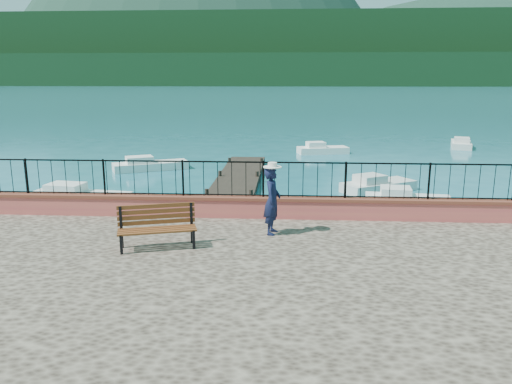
# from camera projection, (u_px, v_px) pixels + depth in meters

# --- Properties ---
(ground) EXTENTS (2000.00, 2000.00, 0.00)m
(ground) POSITION_uv_depth(u_px,v_px,m) (269.00, 321.00, 10.36)
(ground) COLOR #19596B
(ground) RESTS_ON ground
(parapet) EXTENTS (28.00, 0.46, 0.58)m
(parapet) POSITION_uv_depth(u_px,v_px,m) (274.00, 207.00, 13.63)
(parapet) COLOR #C85A48
(parapet) RESTS_ON promenade
(railing) EXTENTS (27.00, 0.05, 0.95)m
(railing) POSITION_uv_depth(u_px,v_px,m) (274.00, 180.00, 13.45)
(railing) COLOR black
(railing) RESTS_ON parapet
(dock) EXTENTS (2.00, 16.00, 0.30)m
(dock) POSITION_uv_depth(u_px,v_px,m) (234.00, 188.00, 22.12)
(dock) COLOR #2D231C
(dock) RESTS_ON ground
(far_forest) EXTENTS (900.00, 60.00, 18.00)m
(far_forest) POSITION_uv_depth(u_px,v_px,m) (288.00, 70.00, 300.08)
(far_forest) COLOR black
(far_forest) RESTS_ON ground
(foothills) EXTENTS (900.00, 120.00, 44.00)m
(foothills) POSITION_uv_depth(u_px,v_px,m) (288.00, 53.00, 355.50)
(foothills) COLOR black
(foothills) RESTS_ON ground
(companion_hill) EXTENTS (448.00, 384.00, 180.00)m
(companion_hill) POSITION_uv_depth(u_px,v_px,m) (491.00, 82.00, 541.37)
(companion_hill) COLOR #142D23
(companion_hill) RESTS_ON ground
(park_bench) EXTENTS (1.82, 1.03, 0.96)m
(park_bench) POSITION_uv_depth(u_px,v_px,m) (158.00, 235.00, 11.18)
(park_bench) COLOR black
(park_bench) RESTS_ON promenade
(person) EXTENTS (0.48, 0.65, 1.65)m
(person) POSITION_uv_depth(u_px,v_px,m) (272.00, 201.00, 12.10)
(person) COLOR black
(person) RESTS_ON promenade
(hat) EXTENTS (0.44, 0.44, 0.12)m
(hat) POSITION_uv_depth(u_px,v_px,m) (272.00, 165.00, 11.90)
(hat) COLOR white
(hat) RESTS_ON person
(boat_0) EXTENTS (4.19, 1.85, 0.80)m
(boat_0) POSITION_uv_depth(u_px,v_px,m) (80.00, 193.00, 20.05)
(boat_0) COLOR silver
(boat_0) RESTS_ON ground
(boat_1) EXTENTS (3.37, 1.69, 0.80)m
(boat_1) POSITION_uv_depth(u_px,v_px,m) (408.00, 197.00, 19.39)
(boat_1) COLOR silver
(boat_1) RESTS_ON ground
(boat_2) EXTENTS (3.56, 2.84, 0.80)m
(boat_2) POSITION_uv_depth(u_px,v_px,m) (379.00, 182.00, 22.17)
(boat_2) COLOR silver
(boat_2) RESTS_ON ground
(boat_3) EXTENTS (4.18, 2.91, 0.80)m
(boat_3) POSITION_uv_depth(u_px,v_px,m) (151.00, 163.00, 27.26)
(boat_3) COLOR silver
(boat_3) RESTS_ON ground
(boat_4) EXTENTS (3.50, 2.01, 0.80)m
(boat_4) POSITION_uv_depth(u_px,v_px,m) (323.00, 147.00, 33.17)
(boat_4) COLOR white
(boat_4) RESTS_ON ground
(boat_5) EXTENTS (2.19, 3.62, 0.80)m
(boat_5) POSITION_uv_depth(u_px,v_px,m) (461.00, 142.00, 35.99)
(boat_5) COLOR silver
(boat_5) RESTS_ON ground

